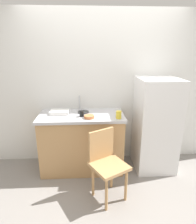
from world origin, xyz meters
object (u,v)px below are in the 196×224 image
(hotplate, at_px, (83,112))
(dish_tray, at_px, (60,112))
(chair, at_px, (107,162))
(cup_yellow, at_px, (119,115))
(refrigerator, at_px, (155,125))
(terracotta_bowl, at_px, (89,117))
(cup_black, at_px, (82,114))

(hotplate, bearing_deg, dish_tray, -174.84)
(chair, bearing_deg, cup_yellow, 35.76)
(refrigerator, xyz_separation_m, cup_yellow, (-0.62, -0.19, 0.24))
(dish_tray, distance_m, cup_yellow, 0.90)
(chair, distance_m, hotplate, 0.91)
(dish_tray, height_order, terracotta_bowl, dish_tray)
(chair, distance_m, terracotta_bowl, 0.69)
(chair, bearing_deg, refrigerator, 8.47)
(refrigerator, relative_size, hotplate, 8.50)
(dish_tray, bearing_deg, refrigerator, -2.56)
(dish_tray, xyz_separation_m, cup_yellow, (0.86, -0.26, 0.03))
(refrigerator, xyz_separation_m, terracotta_bowl, (-1.03, -0.16, 0.21))
(cup_yellow, bearing_deg, chair, -114.47)
(hotplate, bearing_deg, terracotta_bowl, -70.54)
(refrigerator, xyz_separation_m, dish_tray, (-1.48, 0.07, 0.21))
(refrigerator, distance_m, cup_black, 1.16)
(dish_tray, height_order, cup_black, cup_black)
(chair, height_order, cup_yellow, cup_yellow)
(hotplate, relative_size, cup_black, 1.88)
(terracotta_bowl, bearing_deg, hotplate, 109.46)
(cup_yellow, relative_size, cup_black, 1.21)
(cup_yellow, bearing_deg, hotplate, 150.08)
(cup_black, bearing_deg, terracotta_bowl, -34.68)
(chair, bearing_deg, cup_black, 89.40)
(cup_yellow, xyz_separation_m, cup_black, (-0.52, 0.11, -0.01))
(refrigerator, distance_m, cup_yellow, 0.69)
(refrigerator, bearing_deg, cup_black, -175.73)
(refrigerator, relative_size, terracotta_bowl, 9.79)
(refrigerator, height_order, terracotta_bowl, refrigerator)
(chair, relative_size, hotplate, 5.24)
(dish_tray, height_order, cup_yellow, cup_yellow)
(chair, relative_size, dish_tray, 3.18)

